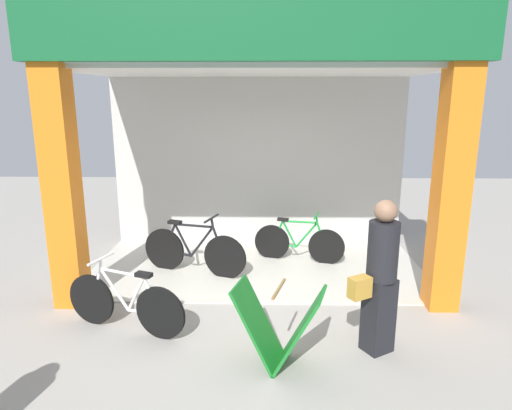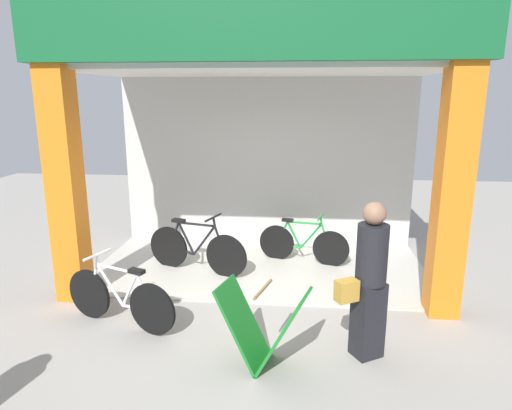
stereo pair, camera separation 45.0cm
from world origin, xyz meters
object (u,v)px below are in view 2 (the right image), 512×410
bicycle_inside_0 (303,244)px  bicycle_inside_1 (196,249)px  pedestrian_1 (369,280)px  sandwich_board_sign (263,328)px  bicycle_parked_0 (120,298)px

bicycle_inside_0 → bicycle_inside_1: bearing=-161.3°
pedestrian_1 → sandwich_board_sign: bearing=-164.0°
sandwich_board_sign → pedestrian_1: 1.14m
bicycle_parked_0 → pedestrian_1: size_ratio=0.90×
bicycle_inside_0 → bicycle_parked_0: bearing=-133.5°
bicycle_inside_0 → pedestrian_1: pedestrian_1 is taller
bicycle_inside_0 → sandwich_board_sign: (-0.40, -2.85, 0.10)m
bicycle_inside_1 → bicycle_parked_0: bearing=-106.9°
bicycle_inside_1 → sandwich_board_sign: 2.60m
sandwich_board_sign → pedestrian_1: pedestrian_1 is taller
bicycle_inside_1 → bicycle_parked_0: 1.74m
bicycle_inside_1 → sandwich_board_sign: bearing=-62.8°
bicycle_inside_0 → sandwich_board_sign: 2.88m
bicycle_parked_0 → sandwich_board_sign: (1.70, -0.64, 0.08)m
bicycle_inside_1 → sandwich_board_sign: (1.19, -2.31, 0.05)m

